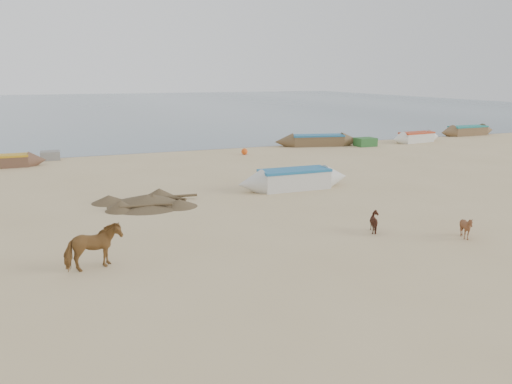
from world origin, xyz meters
The scene contains 9 objects.
ground centered at (0.00, 0.00, 0.00)m, with size 140.00×140.00×0.00m, color tan.
sea centered at (0.00, 82.00, 0.01)m, with size 160.00×160.00×0.00m, color slate.
cow_adult centered at (-6.29, 0.68, 0.66)m, with size 0.72×1.57×1.33m, color brown.
calf_front centered at (5.62, -1.12, 0.40)m, with size 0.65×0.73×0.80m, color brown.
calf_right centered at (3.24, 0.63, 0.36)m, with size 0.72×0.62×0.72m, color #4D2719.
near_canoe centered at (3.54, 7.87, 0.49)m, with size 5.80×1.30×0.98m, color beige, non-canonical shape.
debris_pile centered at (-3.65, 7.45, 0.23)m, with size 3.38×3.38×0.45m, color brown.
waterline_canoes centered at (2.28, 20.65, 0.42)m, with size 57.79×4.70×0.88m.
beach_clutter centered at (4.46, 19.88, 0.30)m, with size 45.05×4.84×0.64m.
Camera 1 is at (-6.92, -13.48, 5.43)m, focal length 35.00 mm.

